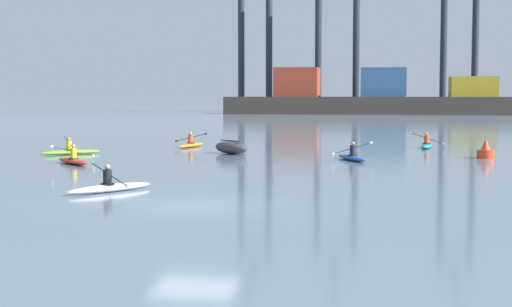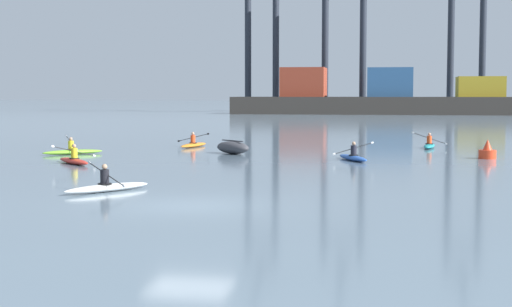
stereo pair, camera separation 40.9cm
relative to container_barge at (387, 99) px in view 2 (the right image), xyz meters
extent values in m
plane|color=slate|center=(-4.77, -107.88, -2.57)|extent=(800.00, 800.00, 0.00)
cube|color=#38332D|center=(0.55, 0.00, -1.12)|extent=(52.51, 9.47, 2.88)
cube|color=#993823|center=(-13.89, 0.00, 2.77)|extent=(7.35, 6.63, 4.91)
cube|color=#2D5684|center=(0.55, 0.00, 2.71)|extent=(7.35, 6.63, 4.80)
cube|color=#B29323|center=(14.99, 0.00, 1.96)|extent=(7.35, 6.63, 3.30)
cylinder|color=#232833|center=(-25.58, 11.08, 11.86)|extent=(1.20, 1.20, 28.84)
cylinder|color=#232833|center=(-20.36, 11.08, 11.86)|extent=(1.20, 1.20, 28.84)
cylinder|color=#232833|center=(-10.99, 7.73, 11.10)|extent=(1.20, 1.20, 27.33)
cylinder|color=#232833|center=(-4.30, 7.73, 11.10)|extent=(1.20, 1.20, 27.33)
cylinder|color=#232833|center=(11.07, 12.46, 12.06)|extent=(1.20, 1.20, 29.24)
cylinder|color=#232833|center=(16.57, 12.46, 12.06)|extent=(1.20, 1.20, 29.24)
ellipsoid|color=#38383D|center=(-7.65, -87.97, -2.22)|extent=(2.67, 2.56, 0.70)
cube|color=#38383D|center=(-7.65, -87.97, -1.84)|extent=(1.49, 1.35, 0.06)
cylinder|color=red|center=(5.97, -88.85, -2.34)|extent=(0.90, 0.90, 0.45)
cone|color=red|center=(5.97, -88.85, -1.84)|extent=(0.50, 0.49, 0.55)
ellipsoid|color=#7ABC2D|center=(-16.27, -89.95, -2.44)|extent=(2.95, 2.70, 0.26)
torus|color=black|center=(-16.35, -90.02, -2.30)|extent=(0.69, 0.69, 0.05)
cylinder|color=gold|center=(-16.35, -90.02, -2.06)|extent=(0.30, 0.30, 0.50)
sphere|color=tan|center=(-16.35, -90.02, -1.71)|extent=(0.19, 0.19, 0.19)
cylinder|color=black|center=(-16.31, -89.99, -1.96)|extent=(1.33, 1.51, 0.77)
ellipsoid|color=silver|center=(-16.96, -89.25, -1.59)|extent=(0.17, 0.18, 0.17)
ellipsoid|color=silver|center=(-15.66, -90.72, -2.32)|extent=(0.17, 0.18, 0.17)
ellipsoid|color=#2856B2|center=(-0.81, -91.14, -2.44)|extent=(1.96, 3.34, 0.26)
torus|color=black|center=(-0.77, -91.23, -2.30)|extent=(0.65, 0.65, 0.05)
cylinder|color=#23232D|center=(-0.77, -91.23, -2.06)|extent=(0.30, 0.30, 0.50)
sphere|color=tan|center=(-0.77, -91.23, -1.71)|extent=(0.19, 0.19, 0.19)
cylinder|color=black|center=(-0.79, -91.19, -1.96)|extent=(1.87, 0.88, 0.56)
ellipsoid|color=silver|center=(-1.71, -91.61, -2.22)|extent=(0.20, 0.12, 0.15)
ellipsoid|color=silver|center=(0.14, -90.77, -1.69)|extent=(0.20, 0.12, 0.15)
ellipsoid|color=silver|center=(-8.43, -105.08, -2.44)|extent=(2.42, 3.14, 0.26)
torus|color=black|center=(-8.49, -105.16, -2.30)|extent=(0.68, 0.68, 0.05)
cylinder|color=black|center=(-8.49, -105.16, -2.06)|extent=(0.30, 0.30, 0.50)
sphere|color=tan|center=(-8.49, -105.16, -1.71)|extent=(0.19, 0.19, 0.19)
cylinder|color=black|center=(-8.46, -105.12, -1.96)|extent=(1.68, 1.16, 0.68)
ellipsoid|color=silver|center=(-9.29, -104.55, -1.63)|extent=(0.19, 0.15, 0.16)
ellipsoid|color=silver|center=(-7.64, -105.68, -2.28)|extent=(0.19, 0.15, 0.16)
ellipsoid|color=orange|center=(-11.18, -83.11, -2.44)|extent=(1.22, 3.45, 0.26)
torus|color=black|center=(-11.20, -83.21, -2.30)|extent=(0.57, 0.57, 0.05)
cylinder|color=#DB471E|center=(-11.20, -83.21, -2.06)|extent=(0.30, 0.30, 0.50)
sphere|color=tan|center=(-11.20, -83.21, -1.71)|extent=(0.19, 0.19, 0.19)
cylinder|color=black|center=(-11.19, -83.16, -1.96)|extent=(2.02, 0.42, 0.52)
ellipsoid|color=black|center=(-12.20, -82.97, -2.20)|extent=(0.20, 0.08, 0.15)
ellipsoid|color=black|center=(-10.19, -83.35, -1.71)|extent=(0.20, 0.08, 0.15)
ellipsoid|color=teal|center=(3.38, -81.33, -2.44)|extent=(1.03, 3.45, 0.26)
torus|color=black|center=(3.37, -81.42, -2.30)|extent=(0.55, 0.55, 0.05)
cylinder|color=#DB471E|center=(3.37, -81.42, -2.06)|extent=(0.30, 0.30, 0.50)
sphere|color=tan|center=(3.37, -81.42, -1.71)|extent=(0.19, 0.19, 0.19)
cylinder|color=black|center=(3.37, -81.38, -1.96)|extent=(2.00, 0.29, 0.68)
ellipsoid|color=silver|center=(2.38, -81.25, -1.63)|extent=(0.21, 0.07, 0.16)
ellipsoid|color=silver|center=(4.36, -81.50, -2.28)|extent=(0.21, 0.07, 0.16)
ellipsoid|color=red|center=(-13.87, -95.38, -2.44)|extent=(2.79, 2.87, 0.26)
torus|color=black|center=(-13.80, -95.45, -2.30)|extent=(0.69, 0.69, 0.05)
cylinder|color=gold|center=(-13.80, -95.45, -2.06)|extent=(0.30, 0.30, 0.50)
sphere|color=tan|center=(-13.80, -95.45, -1.71)|extent=(0.19, 0.19, 0.19)
cylinder|color=black|center=(-13.83, -95.42, -1.96)|extent=(1.50, 1.44, 0.56)
ellipsoid|color=silver|center=(-14.57, -96.12, -1.69)|extent=(0.17, 0.17, 0.15)
ellipsoid|color=silver|center=(-13.10, -94.71, -2.22)|extent=(0.17, 0.17, 0.15)
camera|label=1|loc=(0.78, -129.94, 0.76)|focal=53.96mm
camera|label=2|loc=(1.18, -129.87, 0.76)|focal=53.96mm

